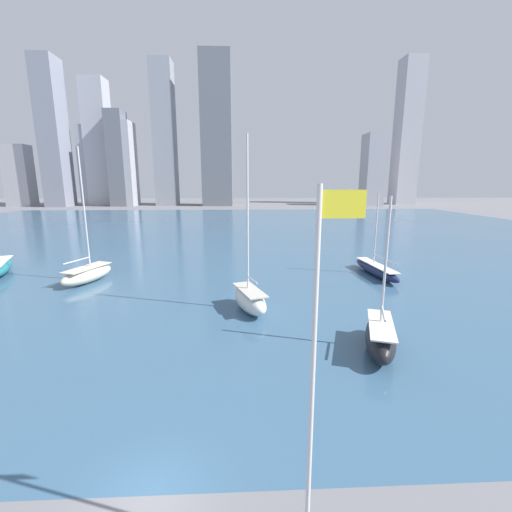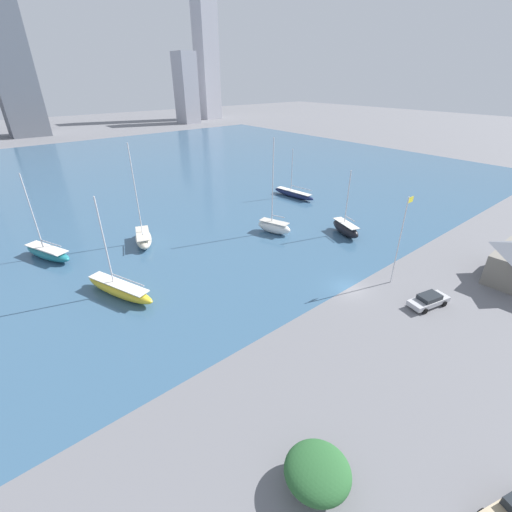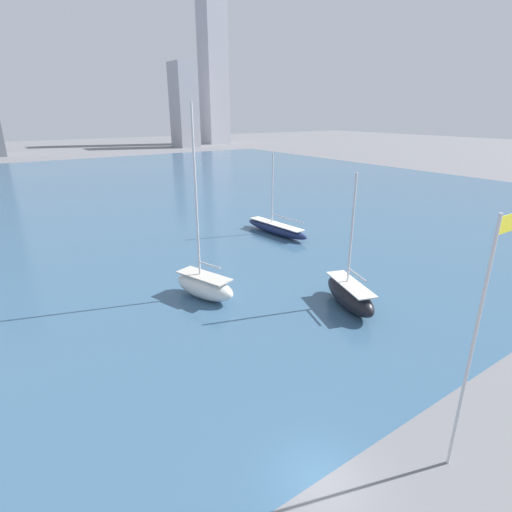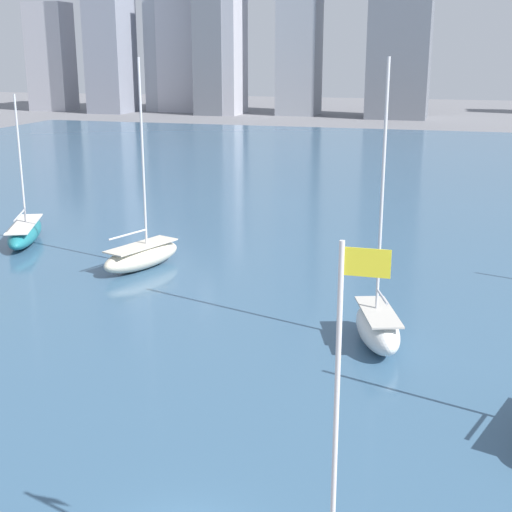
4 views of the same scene
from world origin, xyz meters
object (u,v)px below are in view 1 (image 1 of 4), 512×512
Objects in this scene: sailboat_white at (250,299)px; sailboat_black at (380,337)px; sailboat_cream at (87,274)px; sailboat_navy at (376,269)px; flag_pole at (314,382)px.

sailboat_black is at bearing -61.19° from sailboat_white.
sailboat_navy is at bearing 22.36° from sailboat_cream.
flag_pole is 0.75× the size of sailboat_cream.
sailboat_black is at bearing 60.02° from flag_pole.
sailboat_black is 0.69× the size of sailboat_cream.
flag_pole reaches higher than sailboat_navy.
sailboat_navy is (15.42, 33.49, -5.56)m from flag_pole.
sailboat_black is (7.76, 13.45, -5.22)m from flag_pole.
sailboat_cream is at bearing 133.37° from sailboat_white.
sailboat_white is (-8.96, 8.27, 0.07)m from sailboat_black.
sailboat_cream is (-28.12, 18.52, -0.07)m from sailboat_black.
sailboat_black is 0.69× the size of sailboat_white.
sailboat_white is at bearing 93.16° from flag_pole.
sailboat_white is at bearing 155.92° from sailboat_black.
sailboat_navy is at bearing 65.28° from flag_pole.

